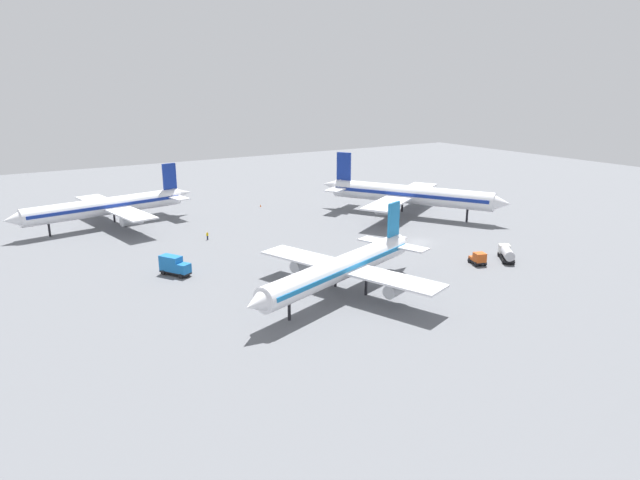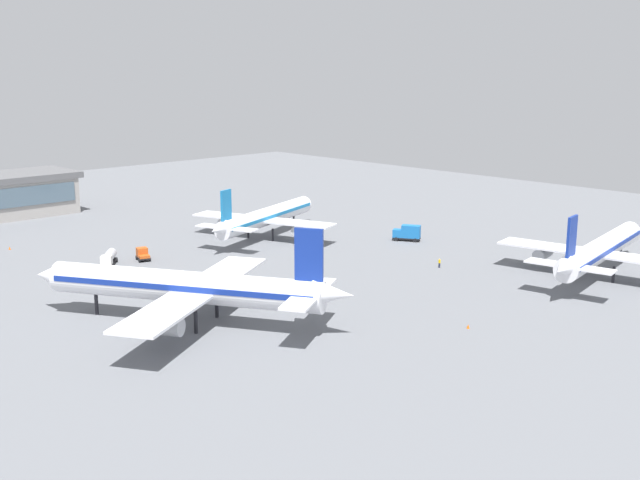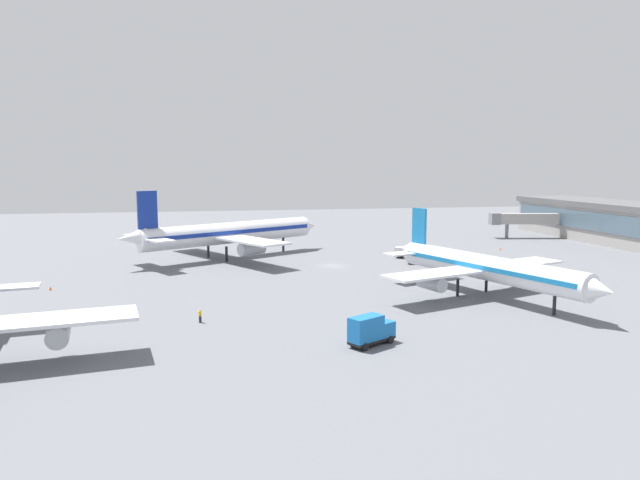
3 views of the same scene
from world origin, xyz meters
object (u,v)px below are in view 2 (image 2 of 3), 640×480
object	(u,v)px
airplane_at_gate	(188,287)
airplane_distant	(600,250)
ground_crew_worker	(439,263)
baggage_tug	(143,254)
safety_cone_near_gate	(10,248)
catering_truck	(408,233)
safety_cone_mid_apron	(468,326)
airplane_taxiing	(266,217)
fuel_truck	(109,258)

from	to	relation	value
airplane_at_gate	airplane_distant	distance (m)	70.51
airplane_distant	ground_crew_worker	world-z (taller)	airplane_distant
baggage_tug	safety_cone_near_gate	distance (m)	29.44
airplane_distant	ground_crew_worker	size ratio (longest dim) A/B	25.37
airplane_at_gate	baggage_tug	world-z (taller)	airplane_at_gate
catering_truck	safety_cone_mid_apron	world-z (taller)	catering_truck
airplane_taxiing	ground_crew_worker	world-z (taller)	airplane_taxiing
ground_crew_worker	safety_cone_near_gate	xyz separation A→B (m)	(49.67, -67.34, -0.55)
airplane_distant	baggage_tug	world-z (taller)	airplane_distant
airplane_at_gate	safety_cone_mid_apron	world-z (taller)	airplane_at_gate
catering_truck	safety_cone_near_gate	world-z (taller)	catering_truck
airplane_at_gate	safety_cone_near_gate	world-z (taller)	airplane_at_gate
fuel_truck	safety_cone_mid_apron	xyz separation A→B (m)	(-18.12, 65.52, -1.09)
airplane_distant	catering_truck	size ratio (longest dim) A/B	7.30
airplane_at_gate	airplane_distant	world-z (taller)	airplane_at_gate
airplane_taxiing	safety_cone_mid_apron	xyz separation A→B (m)	(17.43, 63.77, -4.13)
airplane_at_gate	airplane_distant	bearing A→B (deg)	-143.75
fuel_truck	baggage_tug	xyz separation A→B (m)	(-6.39, 0.93, -0.23)
airplane_taxiing	airplane_distant	size ratio (longest dim) A/B	0.92
baggage_tug	safety_cone_near_gate	size ratio (longest dim) A/B	6.05
airplane_taxiing	catering_truck	world-z (taller)	airplane_taxiing
airplane_distant	ground_crew_worker	xyz separation A→B (m)	(14.81, -22.59, -3.85)
airplane_at_gate	baggage_tug	bearing A→B (deg)	-52.22
baggage_tug	ground_crew_worker	size ratio (longest dim) A/B	2.17
catering_truck	safety_cone_near_gate	bearing A→B (deg)	21.88
airplane_distant	safety_cone_mid_apron	size ratio (longest dim) A/B	70.61
fuel_truck	safety_cone_mid_apron	world-z (taller)	fuel_truck
catering_truck	airplane_at_gate	bearing A→B (deg)	71.48
airplane_taxiing	baggage_tug	xyz separation A→B (m)	(29.16, -0.82, -3.28)
ground_crew_worker	safety_cone_mid_apron	distance (m)	32.92
airplane_at_gate	ground_crew_worker	distance (m)	50.37
ground_crew_worker	baggage_tug	bearing A→B (deg)	16.38
airplane_distant	baggage_tug	xyz separation A→B (m)	(50.13, -64.24, -3.55)
airplane_distant	fuel_truck	distance (m)	86.33
airplane_at_gate	fuel_truck	distance (m)	38.20
catering_truck	safety_cone_near_gate	distance (m)	79.64
airplane_taxiing	catering_truck	bearing A→B (deg)	-69.44
airplane_at_gate	fuel_truck	xyz separation A→B (m)	(-8.17, -37.12, -3.91)
airplane_at_gate	ground_crew_worker	xyz separation A→B (m)	(-49.88, 5.45, -4.44)
catering_truck	ground_crew_worker	xyz separation A→B (m)	(12.83, 18.01, -0.85)
baggage_tug	catering_truck	world-z (taller)	catering_truck
fuel_truck	catering_truck	world-z (taller)	catering_truck
safety_cone_mid_apron	airplane_at_gate	bearing A→B (deg)	-47.22
airplane_at_gate	airplane_taxiing	distance (m)	56.23
ground_crew_worker	safety_cone_near_gate	size ratio (longest dim) A/B	2.78
airplane_at_gate	baggage_tug	distance (m)	39.23
ground_crew_worker	safety_cone_mid_apron	size ratio (longest dim) A/B	2.78
airplane_taxiing	ground_crew_worker	xyz separation A→B (m)	(-6.17, 40.82, -3.58)
airplane_taxiing	baggage_tug	world-z (taller)	airplane_taxiing
ground_crew_worker	fuel_truck	bearing A→B (deg)	20.49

